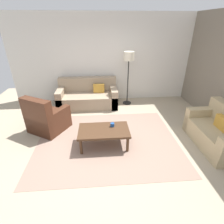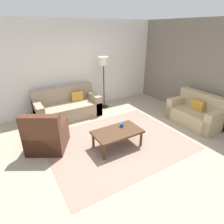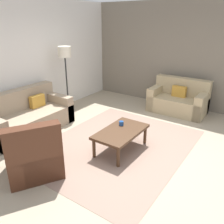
% 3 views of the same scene
% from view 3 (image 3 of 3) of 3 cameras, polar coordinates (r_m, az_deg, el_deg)
% --- Properties ---
extents(ground_plane, '(8.00, 8.00, 0.00)m').
position_cam_3_polar(ground_plane, '(4.71, 1.11, -8.12)').
color(ground_plane, tan).
extents(rear_partition, '(6.00, 0.12, 2.80)m').
position_cam_3_polar(rear_partition, '(5.99, -20.42, 11.40)').
color(rear_partition, silver).
rests_on(rear_partition, ground_plane).
extents(stone_feature_panel, '(0.12, 5.20, 2.80)m').
position_cam_3_polar(stone_feature_panel, '(6.85, 15.59, 13.11)').
color(stone_feature_panel, slate).
rests_on(stone_feature_panel, ground_plane).
extents(area_rug, '(3.23, 2.56, 0.01)m').
position_cam_3_polar(area_rug, '(4.71, 1.11, -8.08)').
color(area_rug, gray).
rests_on(area_rug, ground_plane).
extents(couch_main, '(1.90, 0.94, 0.88)m').
position_cam_3_polar(couch_main, '(5.59, -20.13, -1.13)').
color(couch_main, gray).
rests_on(couch_main, ground_plane).
extents(couch_loveseat, '(0.81, 1.44, 0.88)m').
position_cam_3_polar(couch_loveseat, '(6.52, 15.88, 2.70)').
color(couch_loveseat, tan).
rests_on(couch_loveseat, ground_plane).
extents(armchair_leather, '(1.10, 1.10, 0.95)m').
position_cam_3_polar(armchair_leather, '(3.96, -18.35, -10.48)').
color(armchair_leather, '#4C2819').
rests_on(armchair_leather, ground_plane).
extents(coffee_table, '(1.10, 0.64, 0.41)m').
position_cam_3_polar(coffee_table, '(4.40, 2.20, -5.08)').
color(coffee_table, '#472D1C').
rests_on(coffee_table, ground_plane).
extents(cup, '(0.09, 0.09, 0.08)m').
position_cam_3_polar(cup, '(4.57, 2.27, -2.74)').
color(cup, '#1E478C').
rests_on(cup, coffee_table).
extents(lamp_standing, '(0.32, 0.32, 1.71)m').
position_cam_3_polar(lamp_standing, '(6.10, -11.32, 12.56)').
color(lamp_standing, black).
rests_on(lamp_standing, ground_plane).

